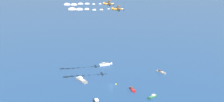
{
  "coord_description": "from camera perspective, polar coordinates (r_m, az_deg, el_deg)",
  "views": [
    {
      "loc": [
        141.51,
        -52.59,
        65.93
      ],
      "look_at": [
        0.08,
        0.5,
        23.0
      ],
      "focal_mm": 40.41,
      "sensor_mm": 36.0,
      "label": 1
    }
  ],
  "objects": [
    {
      "name": "smoke_trail_wingman",
      "position": [
        140.91,
        -7.24,
        9.23
      ],
      "size": [
        5.31,
        23.46,
        3.26
      ],
      "color": "silver"
    },
    {
      "name": "ground_plane",
      "position": [
        164.74,
        -0.17,
        -7.73
      ],
      "size": [
        2000.0,
        2000.0,
        0.0
      ],
      "primitive_type": "plane",
      "color": "navy"
    },
    {
      "name": "biplane_wingman",
      "position": [
        144.34,
        1.39,
        9.5
      ],
      "size": [
        7.51,
        6.96,
        3.85
      ],
      "color": "orange"
    },
    {
      "name": "wingwalker_wingman",
      "position": [
        144.69,
        1.35,
        10.34
      ],
      "size": [
        1.46,
        0.31,
        1.52
      ],
      "color": "#1E4CB2"
    },
    {
      "name": "motorboat_trailing",
      "position": [
        188.68,
        11.14,
        -4.7
      ],
      "size": [
        8.19,
        3.95,
        2.3
      ],
      "color": "#9E9993",
      "rests_on": "ground_plane"
    },
    {
      "name": "motorboat_near_centre",
      "position": [
        201.23,
        -1.33,
        -3.02
      ],
      "size": [
        2.88,
        10.31,
        2.98
      ],
      "color": "white",
      "rests_on": "ground_plane"
    },
    {
      "name": "marker_buoy",
      "position": [
        164.98,
        0.9,
        -7.54
      ],
      "size": [
        1.1,
        1.1,
        2.1
      ],
      "color": "yellow",
      "rests_on": "ground_plane"
    },
    {
      "name": "biplane_lead",
      "position": [
        159.81,
        -0.7,
        10.66
      ],
      "size": [
        7.51,
        6.96,
        3.85
      ],
      "color": "orange"
    },
    {
      "name": "motorboat_far_stbd",
      "position": [
        157.57,
        4.69,
        -8.7
      ],
      "size": [
        7.45,
        2.42,
        2.13
      ],
      "color": "#B21E1E",
      "rests_on": "ground_plane"
    },
    {
      "name": "motorboat_ahead",
      "position": [
        149.88,
        9.01,
        -10.22
      ],
      "size": [
        4.11,
        7.08,
        2.0
      ],
      "color": "#33704C",
      "rests_on": "ground_plane"
    },
    {
      "name": "wingwalker_lead",
      "position": [
        160.22,
        -0.74,
        11.43
      ],
      "size": [
        0.95,
        0.27,
        1.78
      ],
      "color": "black"
    },
    {
      "name": "smoke_trail_lead",
      "position": [
        157.11,
        -8.26,
        10.3
      ],
      "size": [
        6.15,
        23.13,
        3.29
      ],
      "color": "silver"
    },
    {
      "name": "motorboat_offshore",
      "position": [
        171.19,
        -6.82,
        -6.59
      ],
      "size": [
        11.43,
        5.95,
        3.22
      ],
      "color": "#9E9993",
      "rests_on": "ground_plane"
    }
  ]
}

